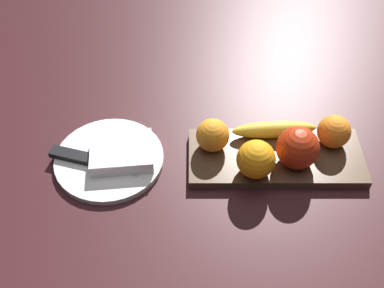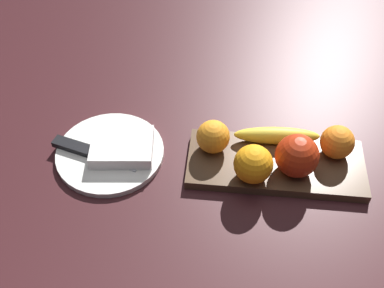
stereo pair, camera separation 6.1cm
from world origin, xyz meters
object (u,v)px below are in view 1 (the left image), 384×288
object	(u,v)px
orange_center	(255,159)
dinner_plate	(109,159)
fruit_tray	(275,158)
knife	(80,158)
folded_napkin	(121,152)
orange_near_banana	(333,131)
apple	(297,148)
banana	(275,129)
orange_near_apple	(212,137)

from	to	relation	value
orange_center	dinner_plate	distance (m)	0.28
fruit_tray	knife	distance (m)	0.37
folded_napkin	orange_near_banana	bearing A→B (deg)	4.30
apple	banana	xyz separation A→B (m)	(-0.03, 0.07, -0.02)
fruit_tray	orange_near_apple	world-z (taller)	orange_near_apple
fruit_tray	folded_napkin	xyz separation A→B (m)	(-0.29, 0.00, 0.02)
folded_napkin	orange_center	bearing A→B (deg)	-9.65
banana	apple	bearing A→B (deg)	-71.04
fruit_tray	orange_near_banana	distance (m)	0.12
dinner_plate	orange_center	bearing A→B (deg)	-8.74
folded_napkin	knife	size ratio (longest dim) A/B	0.65
banana	knife	bearing A→B (deg)	-175.20
knife	apple	bearing A→B (deg)	14.02
orange_center	dinner_plate	world-z (taller)	orange_center
apple	dinner_plate	bearing A→B (deg)	177.01
banana	orange_near_banana	bearing A→B (deg)	-14.39
orange_near_apple	dinner_plate	world-z (taller)	orange_near_apple
apple	orange_near_banana	distance (m)	0.09
banana	orange_near_banana	world-z (taller)	orange_near_banana
orange_near_banana	dinner_plate	world-z (taller)	orange_near_banana
apple	folded_napkin	xyz separation A→B (m)	(-0.33, 0.02, -0.03)
orange_near_banana	orange_center	xyz separation A→B (m)	(-0.16, -0.07, 0.00)
knife	orange_near_apple	bearing A→B (deg)	21.02
knife	banana	bearing A→B (deg)	24.31
fruit_tray	orange_near_banana	bearing A→B (deg)	15.65
apple	banana	bearing A→B (deg)	112.68
fruit_tray	orange_near_apple	size ratio (longest dim) A/B	5.23
fruit_tray	orange_near_banana	world-z (taller)	orange_near_banana
apple	orange_center	size ratio (longest dim) A/B	1.12
orange_near_apple	orange_near_banana	bearing A→B (deg)	3.29
orange_near_banana	fruit_tray	bearing A→B (deg)	-164.35
fruit_tray	knife	xyz separation A→B (m)	(-0.37, -0.01, 0.01)
orange_center	dinner_plate	size ratio (longest dim) A/B	0.34
banana	orange_near_banana	size ratio (longest dim) A/B	2.60
orange_near_banana	folded_napkin	size ratio (longest dim) A/B	0.54
orange_near_apple	orange_center	world-z (taller)	orange_center
orange_center	knife	world-z (taller)	orange_center
fruit_tray	banana	bearing A→B (deg)	87.84
orange_near_apple	knife	world-z (taller)	orange_near_apple
dinner_plate	orange_near_banana	bearing A→B (deg)	4.04
orange_near_apple	orange_near_banana	world-z (taller)	same
dinner_plate	knife	world-z (taller)	knife
banana	orange_near_apple	distance (m)	0.13
orange_near_apple	dinner_plate	size ratio (longest dim) A/B	0.30
orange_center	fruit_tray	bearing A→B (deg)	41.99
fruit_tray	dinner_plate	world-z (taller)	fruit_tray
apple	dinner_plate	world-z (taller)	apple
orange_near_banana	knife	distance (m)	0.48
banana	folded_napkin	xyz separation A→B (m)	(-0.30, -0.05, -0.01)
orange_near_banana	dinner_plate	distance (m)	0.43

